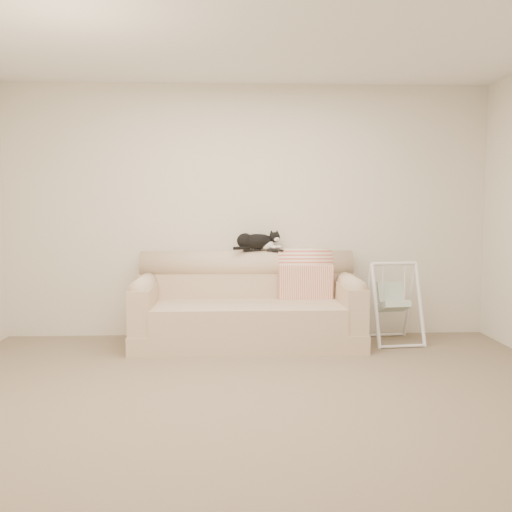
% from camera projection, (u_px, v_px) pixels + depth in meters
% --- Properties ---
extents(ground_plane, '(5.00, 5.00, 0.00)m').
position_uv_depth(ground_plane, '(255.00, 397.00, 4.04)').
color(ground_plane, '#705F4E').
rests_on(ground_plane, ground).
extents(room_shell, '(5.04, 4.04, 2.60)m').
position_uv_depth(room_shell, '(255.00, 181.00, 3.91)').
color(room_shell, beige).
rests_on(room_shell, ground).
extents(sofa, '(2.20, 0.93, 0.90)m').
position_uv_depth(sofa, '(248.00, 308.00, 5.62)').
color(sofa, '#B7A68E').
rests_on(sofa, ground).
extents(remote_a, '(0.19, 0.09, 0.03)m').
position_uv_depth(remote_a, '(252.00, 250.00, 5.81)').
color(remote_a, black).
rests_on(remote_a, sofa).
extents(remote_b, '(0.18, 0.11, 0.02)m').
position_uv_depth(remote_b, '(275.00, 250.00, 5.79)').
color(remote_b, black).
rests_on(remote_b, sofa).
extents(tuxedo_cat, '(0.51, 0.31, 0.21)m').
position_uv_depth(tuxedo_cat, '(257.00, 241.00, 5.81)').
color(tuxedo_cat, black).
rests_on(tuxedo_cat, sofa).
extents(throw_blanket, '(0.54, 0.38, 0.58)m').
position_uv_depth(throw_blanket, '(304.00, 268.00, 5.84)').
color(throw_blanket, '#D95C4A').
rests_on(throw_blanket, sofa).
extents(baby_swing, '(0.55, 0.58, 0.81)m').
position_uv_depth(baby_swing, '(393.00, 302.00, 5.67)').
color(baby_swing, white).
rests_on(baby_swing, ground).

